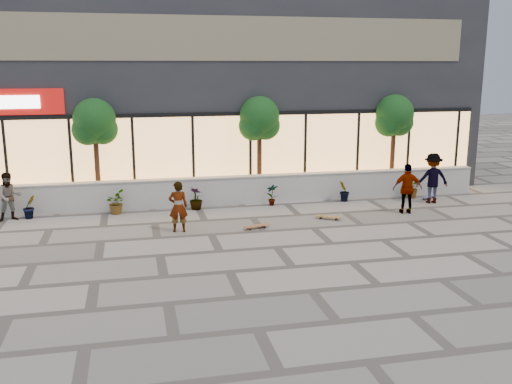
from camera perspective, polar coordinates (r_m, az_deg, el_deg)
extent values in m
plane|color=#A59A8F|center=(14.41, -2.65, -7.97)|extent=(80.00, 80.00, 0.00)
cube|color=silver|center=(20.93, -5.93, -0.03)|extent=(22.00, 0.35, 1.00)
cube|color=#B2AFA8|center=(20.82, -5.96, 1.36)|extent=(22.00, 0.42, 0.04)
cube|color=#26262B|center=(25.91, -7.55, 10.73)|extent=(24.00, 9.00, 8.50)
cube|color=#FFB566|center=(21.66, -6.30, 3.62)|extent=(23.04, 0.05, 3.00)
cube|color=black|center=(21.44, -6.39, 7.70)|extent=(23.04, 0.08, 0.15)
cube|color=brown|center=(21.42, -6.59, 15.06)|extent=(21.60, 0.05, 1.60)
imported|color=#123B17|center=(20.59, -21.71, -1.37)|extent=(0.57, 0.57, 0.81)
imported|color=#123B17|center=(20.30, -13.90, -1.01)|extent=(0.68, 0.77, 0.81)
imported|color=#123B17|center=(20.41, -6.03, -0.64)|extent=(0.64, 0.64, 0.81)
imported|color=#123B17|center=(20.89, 1.63, -0.26)|extent=(0.46, 0.35, 0.81)
imported|color=#123B17|center=(21.72, 8.81, 0.09)|extent=(0.55, 0.57, 0.81)
imported|color=#123B17|center=(22.87, 15.37, 0.42)|extent=(0.77, 0.84, 0.81)
cylinder|color=#402617|center=(21.32, -15.62, 2.87)|extent=(0.18, 0.18, 3.24)
sphere|color=#123B17|center=(21.12, -15.87, 7.00)|extent=(1.50, 1.50, 1.50)
sphere|color=#123B17|center=(21.12, -16.49, 5.98)|extent=(1.10, 1.10, 1.10)
sphere|color=#123B17|center=(21.19, -15.12, 6.09)|extent=(1.10, 1.10, 1.10)
cylinder|color=#402617|center=(21.80, 0.34, 3.54)|extent=(0.18, 0.18, 3.24)
sphere|color=#123B17|center=(21.61, 0.34, 7.60)|extent=(1.50, 1.50, 1.50)
sphere|color=#123B17|center=(21.55, -0.28, 6.62)|extent=(1.10, 1.10, 1.10)
sphere|color=#123B17|center=(21.75, 0.96, 6.68)|extent=(1.10, 1.10, 1.10)
cylinder|color=#402617|center=(23.62, 13.50, 3.90)|extent=(0.18, 0.18, 3.24)
sphere|color=#123B17|center=(23.44, 13.70, 7.64)|extent=(1.50, 1.50, 1.50)
sphere|color=#123B17|center=(23.32, 13.15, 6.75)|extent=(1.10, 1.10, 1.10)
sphere|color=#123B17|center=(23.63, 14.15, 6.78)|extent=(1.10, 1.10, 1.10)
imported|color=silver|center=(17.67, -7.79, -1.47)|extent=(0.60, 0.41, 1.60)
imported|color=#917E5D|center=(20.46, -23.43, -0.43)|extent=(0.93, 0.82, 1.62)
imported|color=silver|center=(20.37, 14.91, 0.32)|extent=(1.09, 0.62, 1.74)
imported|color=maroon|center=(22.18, 17.23, 1.33)|extent=(1.29, 0.85, 1.87)
cube|color=brown|center=(18.01, 0.04, -3.40)|extent=(0.88, 0.44, 0.02)
cylinder|color=black|center=(18.21, 0.66, -3.42)|extent=(0.07, 0.05, 0.06)
cylinder|color=black|center=(18.08, 0.89, -3.54)|extent=(0.07, 0.05, 0.06)
cylinder|color=black|center=(17.97, -0.81, -3.64)|extent=(0.07, 0.05, 0.06)
cylinder|color=black|center=(17.84, -0.58, -3.76)|extent=(0.07, 0.05, 0.06)
cube|color=olive|center=(19.23, 7.26, -2.46)|extent=(0.84, 0.63, 0.02)
cylinder|color=black|center=(19.27, 8.07, -2.64)|extent=(0.07, 0.06, 0.06)
cylinder|color=black|center=(19.12, 7.98, -2.76)|extent=(0.07, 0.06, 0.06)
cylinder|color=black|center=(19.37, 6.55, -2.52)|extent=(0.07, 0.06, 0.06)
cylinder|color=black|center=(19.23, 6.45, -2.63)|extent=(0.07, 0.06, 0.06)
cube|color=#544B89|center=(22.99, 16.87, -0.43)|extent=(0.76, 0.60, 0.02)
cylinder|color=black|center=(23.24, 16.97, -0.44)|extent=(0.06, 0.06, 0.06)
cylinder|color=black|center=(23.18, 17.28, -0.49)|extent=(0.06, 0.06, 0.06)
cylinder|color=black|center=(22.83, 16.43, -0.64)|extent=(0.06, 0.06, 0.06)
cylinder|color=black|center=(22.76, 16.74, -0.69)|extent=(0.06, 0.06, 0.06)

